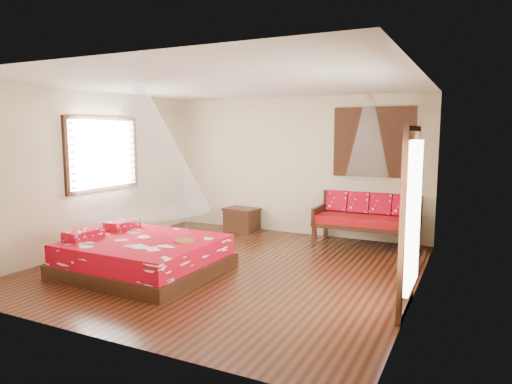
# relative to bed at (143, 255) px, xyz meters

# --- Properties ---
(room) EXTENTS (5.54, 5.54, 2.84)m
(room) POSITION_rel_bed_xyz_m (1.04, 0.78, 1.15)
(room) COLOR black
(room) RESTS_ON ground
(bed) EXTENTS (2.18, 1.98, 0.64)m
(bed) POSITION_rel_bed_xyz_m (0.00, 0.00, 0.00)
(bed) COLOR black
(bed) RESTS_ON floor
(daybed) EXTENTS (1.87, 0.83, 0.96)m
(daybed) POSITION_rel_bed_xyz_m (2.64, 3.16, 0.27)
(daybed) COLOR black
(daybed) RESTS_ON floor
(storage_chest) EXTENTS (0.76, 0.60, 0.48)m
(storage_chest) POSITION_rel_bed_xyz_m (-0.03, 3.23, -0.01)
(storage_chest) COLOR black
(storage_chest) RESTS_ON floor
(shutter_panel) EXTENTS (1.52, 0.06, 1.32)m
(shutter_panel) POSITION_rel_bed_xyz_m (2.64, 3.49, 1.65)
(shutter_panel) COLOR black
(shutter_panel) RESTS_ON wall_back
(window_left) EXTENTS (0.10, 1.74, 1.34)m
(window_left) POSITION_rel_bed_xyz_m (-1.67, 0.98, 1.45)
(window_left) COLOR black
(window_left) RESTS_ON wall_left
(glazed_door) EXTENTS (0.08, 1.02, 2.16)m
(glazed_door) POSITION_rel_bed_xyz_m (3.76, 0.18, 0.82)
(glazed_door) COLOR black
(glazed_door) RESTS_ON floor
(wine_tray) EXTENTS (0.29, 0.29, 0.23)m
(wine_tray) POSITION_rel_bed_xyz_m (0.66, 0.13, 0.31)
(wine_tray) COLOR brown
(wine_tray) RESTS_ON bed
(mosquito_net_main) EXTENTS (2.00, 2.00, 1.80)m
(mosquito_net_main) POSITION_rel_bed_xyz_m (0.02, -0.00, 1.60)
(mosquito_net_main) COLOR white
(mosquito_net_main) RESTS_ON ceiling
(mosquito_net_daybed) EXTENTS (0.78, 0.78, 1.50)m
(mosquito_net_daybed) POSITION_rel_bed_xyz_m (2.64, 3.03, 1.75)
(mosquito_net_daybed) COLOR white
(mosquito_net_daybed) RESTS_ON ceiling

